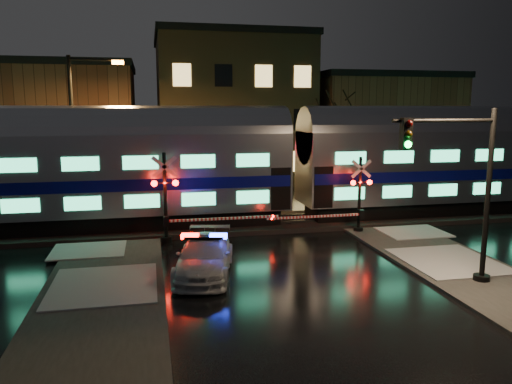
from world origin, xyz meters
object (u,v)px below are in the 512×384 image
at_px(crossing_signal_right, 353,203).
at_px(traffic_light, 464,194).
at_px(streetlight, 78,126).
at_px(crossing_signal_left, 174,207).
at_px(police_car, 204,256).

distance_m(crossing_signal_right, traffic_light, 7.75).
height_order(traffic_light, streetlight, streetlight).
height_order(crossing_signal_right, traffic_light, traffic_light).
xyz_separation_m(traffic_light, streetlight, (-14.01, 14.23, 1.88)).
bearing_deg(streetlight, crossing_signal_left, -54.72).
bearing_deg(crossing_signal_right, crossing_signal_left, 179.94).
relative_size(police_car, traffic_light, 0.83).
distance_m(police_car, crossing_signal_left, 4.75).
xyz_separation_m(crossing_signal_right, streetlight, (-13.29, 6.70, 3.55)).
bearing_deg(crossing_signal_left, crossing_signal_right, -0.06).
distance_m(police_car, crossing_signal_right, 8.97).
relative_size(crossing_signal_left, streetlight, 0.66).
distance_m(crossing_signal_right, streetlight, 15.30).
bearing_deg(streetlight, crossing_signal_right, -26.76).
relative_size(traffic_light, streetlight, 0.68).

